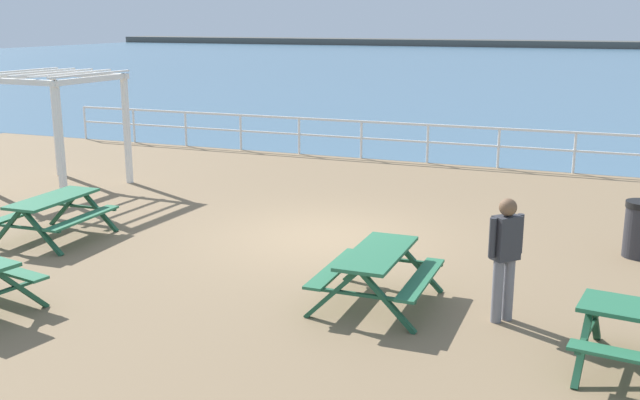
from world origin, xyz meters
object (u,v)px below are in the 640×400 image
(picnic_table_near_left, at_px, (377,264))
(picnic_table_far_left, at_px, (54,208))
(visitor, at_px, (505,252))
(lattice_pergola, at_px, (55,103))

(picnic_table_near_left, bearing_deg, picnic_table_far_left, 81.72)
(picnic_table_near_left, distance_m, picnic_table_far_left, 6.40)
(picnic_table_far_left, relative_size, visitor, 1.11)
(picnic_table_near_left, relative_size, lattice_pergola, 0.67)
(picnic_table_far_left, bearing_deg, visitor, -97.50)
(picnic_table_far_left, bearing_deg, lattice_pergola, 37.23)
(visitor, xyz_separation_m, lattice_pergola, (-10.79, 4.29, 1.05))
(picnic_table_far_left, height_order, visitor, visitor)
(picnic_table_near_left, height_order, lattice_pergola, lattice_pergola)
(picnic_table_far_left, relative_size, lattice_pergola, 0.68)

